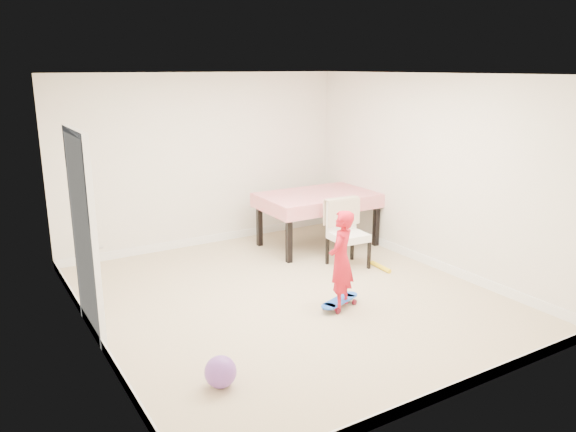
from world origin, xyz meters
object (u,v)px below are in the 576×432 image
dining_table (318,220)px  skateboard (340,303)px  dining_chair (348,234)px  balloon (220,372)px  child (341,263)px

dining_table → skateboard: size_ratio=2.89×
skateboard → dining_chair: bearing=30.3°
balloon → dining_chair: bearing=33.7°
dining_table → child: 2.38m
skateboard → child: size_ratio=0.53×
balloon → child: bearing=22.4°
dining_chair → skateboard: size_ratio=1.55×
child → balloon: bearing=-12.6°
skateboard → dining_table: bearing=43.4°
child → balloon: child is taller
skateboard → balloon: (-1.86, -0.80, 0.09)m
dining_chair → child: child is taller
dining_chair → skateboard: dining_chair is taller
dining_chair → balloon: (-2.77, -1.85, -0.33)m
skateboard → child: 0.52m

